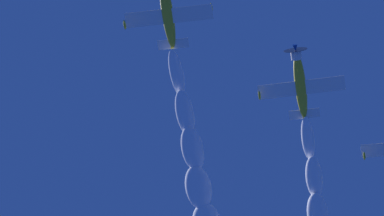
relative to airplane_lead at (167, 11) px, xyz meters
The scene contains 2 objects.
airplane_lead is the anchor object (origin of this frame).
airplane_left_wingman 16.97m from the airplane_lead, 44.97° to the right, with size 8.83×9.78×3.39m.
Camera 1 is at (-25.32, -9.23, 2.13)m, focal length 71.02 mm.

